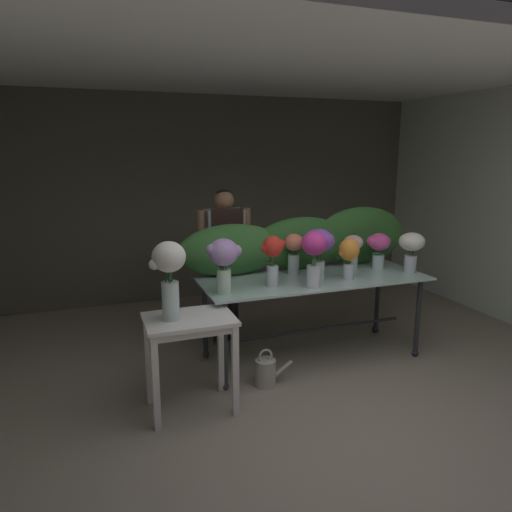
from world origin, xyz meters
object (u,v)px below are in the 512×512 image
at_px(display_table_glass, 313,288).
at_px(side_table_white, 190,332).
at_px(vase_ivory_anemones, 411,247).
at_px(vase_violet_lilies, 319,246).
at_px(vase_sunset_roses, 349,254).
at_px(watering_can, 266,372).
at_px(vase_scarlet_carnations, 273,256).
at_px(vase_magenta_peonies, 314,253).
at_px(vase_lilac_snapdragons, 224,259).
at_px(vase_coral_tulips, 294,251).
at_px(vase_fuchsia_ranunculus, 379,246).
at_px(florist, 225,250).
at_px(vase_blush_dahlias, 353,248).
at_px(vase_white_roses_tall, 169,271).

bearing_deg(display_table_glass, side_table_white, -157.52).
distance_m(vase_ivory_anemones, vase_violet_lilies, 0.99).
relative_size(vase_sunset_roses, watering_can, 1.11).
height_order(vase_scarlet_carnations, vase_magenta_peonies, vase_magenta_peonies).
xyz_separation_m(display_table_glass, vase_violet_lilies, (-0.00, -0.11, 0.44)).
height_order(vase_lilac_snapdragons, vase_violet_lilies, vase_violet_lilies).
distance_m(vase_coral_tulips, watering_can, 1.20).
relative_size(vase_fuchsia_ranunculus, vase_ivory_anemones, 0.92).
distance_m(display_table_glass, vase_magenta_peonies, 0.55).
xyz_separation_m(vase_ivory_anemones, watering_can, (-1.62, -0.21, -0.97)).
height_order(display_table_glass, vase_sunset_roses, vase_sunset_roses).
relative_size(side_table_white, watering_can, 2.20).
bearing_deg(vase_violet_lilies, vase_fuchsia_ranunculus, 12.41).
height_order(side_table_white, vase_scarlet_carnations, vase_scarlet_carnations).
distance_m(florist, watering_can, 1.39).
bearing_deg(vase_scarlet_carnations, vase_fuchsia_ranunculus, 10.15).
distance_m(vase_fuchsia_ranunculus, vase_violet_lilies, 0.80).
height_order(vase_scarlet_carnations, vase_sunset_roses, vase_scarlet_carnations).
bearing_deg(vase_fuchsia_ranunculus, vase_magenta_peonies, -157.75).
relative_size(vase_lilac_snapdragons, vase_magenta_peonies, 0.96).
bearing_deg(vase_coral_tulips, side_table_white, -149.42).
distance_m(vase_violet_lilies, watering_can, 1.25).
height_order(florist, vase_blush_dahlias, florist).
xyz_separation_m(vase_ivory_anemones, vase_magenta_peonies, (-1.14, -0.13, 0.04)).
xyz_separation_m(florist, vase_lilac_snapdragons, (-0.27, -0.91, 0.13)).
relative_size(display_table_glass, vase_violet_lilies, 4.51).
bearing_deg(vase_magenta_peonies, vase_violet_lilies, 53.49).
relative_size(vase_sunset_roses, vase_fuchsia_ranunculus, 1.05).
bearing_deg(vase_fuchsia_ranunculus, vase_coral_tulips, 174.46).
relative_size(vase_lilac_snapdragons, vase_violet_lilies, 0.98).
bearing_deg(florist, vase_sunset_roses, -41.40).
relative_size(vase_ivory_anemones, vase_violet_lilies, 0.83).
bearing_deg(florist, vase_blush_dahlias, -24.45).
relative_size(vase_ivory_anemones, watering_can, 1.15).
xyz_separation_m(vase_coral_tulips, watering_can, (-0.50, -0.55, -0.94)).
height_order(vase_blush_dahlias, vase_ivory_anemones, vase_ivory_anemones).
xyz_separation_m(vase_magenta_peonies, watering_can, (-0.48, -0.08, -1.01)).
xyz_separation_m(side_table_white, vase_white_roses_tall, (-0.14, 0.00, 0.50)).
height_order(florist, vase_ivory_anemones, florist).
bearing_deg(display_table_glass, vase_coral_tulips, 131.88).
bearing_deg(vase_sunset_roses, vase_white_roses_tall, -167.99).
xyz_separation_m(display_table_glass, vase_blush_dahlias, (0.51, 0.13, 0.34)).
xyz_separation_m(vase_blush_dahlias, vase_fuchsia_ranunculus, (0.27, -0.07, 0.01)).
height_order(vase_fuchsia_ranunculus, vase_white_roses_tall, vase_white_roses_tall).
bearing_deg(side_table_white, vase_coral_tulips, 30.58).
xyz_separation_m(side_table_white, vase_violet_lilies, (1.33, 0.44, 0.51)).
distance_m(vase_scarlet_carnations, vase_sunset_roses, 0.77).
bearing_deg(vase_fuchsia_ranunculus, vase_violet_lilies, -167.59).
relative_size(display_table_glass, vase_scarlet_carnations, 4.78).
bearing_deg(vase_ivory_anemones, florist, 152.72).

